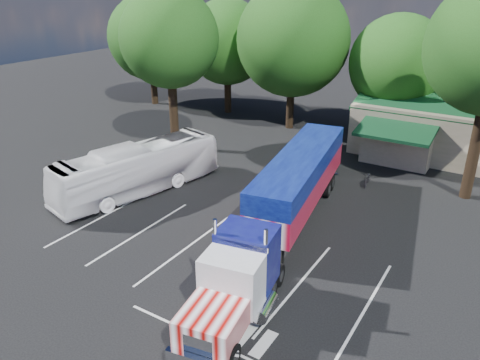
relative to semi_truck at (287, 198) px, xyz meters
The scene contains 11 objects.
ground 4.99m from the semi_truck, 150.84° to the left, with size 120.00×120.00×0.00m, color black.
tree_row_a 32.24m from the semi_truck, 144.19° to the left, with size 9.00×9.00×11.68m.
tree_row_b 26.56m from the semi_truck, 130.19° to the left, with size 8.40×8.40×11.35m.
tree_row_c 21.16m from the semi_truck, 115.76° to the left, with size 10.00×10.00×13.05m.
tree_row_d 20.11m from the semi_truck, 89.58° to the left, with size 8.00×8.00×10.60m.
tree_near_left 17.73m from the semi_truck, 150.41° to the left, with size 7.60×7.60×12.65m.
semi_truck is the anchor object (origin of this frame).
woman 3.84m from the semi_truck, 79.53° to the right, with size 0.64×0.42×1.74m, color black.
bicycle 9.56m from the semi_truck, 79.89° to the left, with size 0.62×1.77×0.93m, color black.
tour_bus 10.88m from the semi_truck, behind, with size 2.71×11.60×3.23m, color white.
silver_sedan 15.85m from the semi_truck, 85.83° to the left, with size 1.36×3.91×1.29m, color #9E9FA5.
Camera 1 is at (13.59, -22.49, 13.13)m, focal length 35.00 mm.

